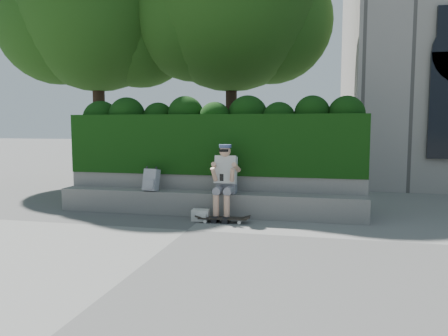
% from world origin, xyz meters
% --- Properties ---
extents(ground, '(80.00, 80.00, 0.00)m').
position_xyz_m(ground, '(0.00, 0.00, 0.00)').
color(ground, slate).
rests_on(ground, ground).
extents(bench_ledge, '(6.00, 0.45, 0.45)m').
position_xyz_m(bench_ledge, '(0.00, 1.25, 0.23)').
color(bench_ledge, gray).
rests_on(bench_ledge, ground).
extents(planter_wall, '(6.00, 0.50, 0.75)m').
position_xyz_m(planter_wall, '(0.00, 1.73, 0.38)').
color(planter_wall, gray).
rests_on(planter_wall, ground).
extents(hedge, '(6.00, 1.00, 1.20)m').
position_xyz_m(hedge, '(0.00, 1.95, 1.35)').
color(hedge, black).
rests_on(hedge, planter_wall).
extents(tree_left, '(5.03, 5.03, 7.72)m').
position_xyz_m(tree_left, '(-0.45, 5.68, 5.20)').
color(tree_left, black).
rests_on(tree_left, ground).
extents(tree_right, '(4.66, 4.66, 7.38)m').
position_xyz_m(tree_right, '(-4.36, 5.14, 5.04)').
color(tree_right, black).
rests_on(tree_right, ground).
extents(person, '(0.40, 0.76, 1.38)m').
position_xyz_m(person, '(0.41, 1.07, 0.75)').
color(person, gray).
rests_on(person, ground).
extents(skateboard, '(0.89, 0.29, 0.09)m').
position_xyz_m(skateboard, '(0.45, 0.68, 0.08)').
color(skateboard, black).
rests_on(skateboard, ground).
extents(backpack_plaid, '(0.32, 0.22, 0.43)m').
position_xyz_m(backpack_plaid, '(-1.10, 1.15, 0.66)').
color(backpack_plaid, '#B5B6BA').
rests_on(backpack_plaid, bench_ledge).
extents(backpack_ground, '(0.33, 0.25, 0.20)m').
position_xyz_m(backpack_ground, '(0.02, 0.75, 0.10)').
color(backpack_ground, beige).
rests_on(backpack_ground, ground).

